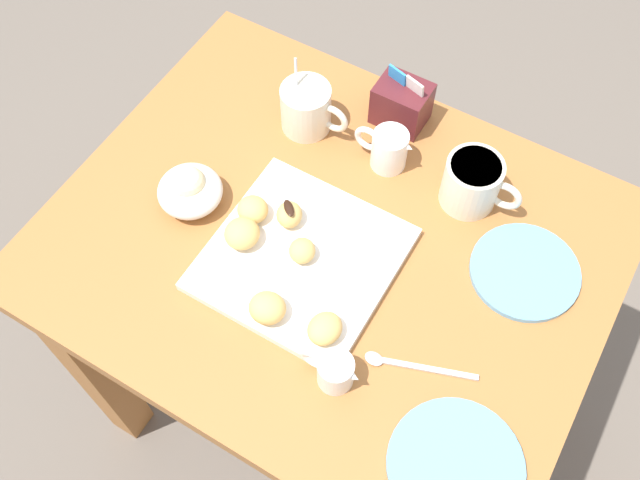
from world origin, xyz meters
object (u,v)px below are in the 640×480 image
coffee_mug_cream_right (473,182)px  beignet_3 (325,329)px  chocolate_sauce_pitcher (335,370)px  beignet_4 (253,210)px  beignet_1 (242,234)px  beignet_2 (267,308)px  sugar_caddy (402,103)px  coffee_mug_cream_left (307,107)px  saucer_sky_left (456,466)px  beignet_5 (289,215)px  dining_table (328,288)px  pastry_plate_square (302,259)px  cream_pitcher_white (388,148)px  saucer_sky_right (525,271)px  ice_cream_bowl (190,189)px  beignet_0 (302,251)px

coffee_mug_cream_right → beignet_3: (-0.08, -0.33, -0.02)m
chocolate_sauce_pitcher → beignet_4: 0.29m
beignet_1 → beignet_2: 0.13m
sugar_caddy → beignet_3: sugar_caddy is taller
coffee_mug_cream_left → sugar_caddy: (0.13, 0.09, -0.01)m
sugar_caddy → saucer_sky_left: 0.60m
beignet_3 → beignet_5: size_ratio=1.18×
beignet_4 → sugar_caddy: bearing=71.4°
beignet_1 → saucer_sky_left: bearing=-18.3°
dining_table → pastry_plate_square: pastry_plate_square is taller
cream_pitcher_white → coffee_mug_cream_right: bearing=0.6°
saucer_sky_right → beignet_5: size_ratio=3.68×
beignet_3 → chocolate_sauce_pitcher: bearing=-47.1°
sugar_caddy → beignet_4: 0.32m
pastry_plate_square → beignet_4: beignet_4 is taller
coffee_mug_cream_right → ice_cream_bowl: (-0.39, -0.23, -0.01)m
cream_pitcher_white → dining_table: bearing=-92.0°
dining_table → coffee_mug_cream_right: bearing=49.9°
beignet_2 → sugar_caddy: bearing=91.1°
coffee_mug_cream_right → cream_pitcher_white: (-0.15, -0.00, -0.01)m
saucer_sky_left → saucer_sky_right: bearing=95.8°
coffee_mug_cream_left → beignet_4: size_ratio=2.67×
sugar_caddy → beignet_0: 0.33m
saucer_sky_left → beignet_4: bearing=156.9°
sugar_caddy → beignet_2: 0.44m
beignet_1 → saucer_sky_right: bearing=23.9°
saucer_sky_left → beignet_3: beignet_3 is taller
pastry_plate_square → beignet_3: bearing=-44.2°
coffee_mug_cream_right → beignet_5: bearing=-139.4°
coffee_mug_cream_left → beignet_1: size_ratio=2.37×
sugar_caddy → chocolate_sauce_pitcher: (0.14, -0.47, -0.01)m
chocolate_sauce_pitcher → beignet_4: (-0.24, 0.16, 0.00)m
chocolate_sauce_pitcher → saucer_sky_right: chocolate_sauce_pitcher is taller
beignet_0 → beignet_5: beignet_5 is taller
chocolate_sauce_pitcher → beignet_0: (-0.14, 0.14, 0.00)m
chocolate_sauce_pitcher → beignet_0: chocolate_sauce_pitcher is taller
coffee_mug_cream_right → cream_pitcher_white: coffee_mug_cream_right is taller
cream_pitcher_white → ice_cream_bowl: 0.33m
ice_cream_bowl → beignet_3: bearing=-17.7°
beignet_3 → beignet_1: bearing=159.3°
cream_pitcher_white → sugar_caddy: size_ratio=0.99×
sugar_caddy → saucer_sky_right: size_ratio=0.63×
saucer_sky_right → coffee_mug_cream_right: bearing=148.3°
dining_table → coffee_mug_cream_left: 0.32m
pastry_plate_square → sugar_caddy: 0.33m
dining_table → ice_cream_bowl: bearing=-168.3°
chocolate_sauce_pitcher → beignet_0: bearing=134.5°
coffee_mug_cream_left → saucer_sky_right: size_ratio=0.78×
coffee_mug_cream_right → chocolate_sauce_pitcher: coffee_mug_cream_right is taller
chocolate_sauce_pitcher → beignet_1: bearing=153.1°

